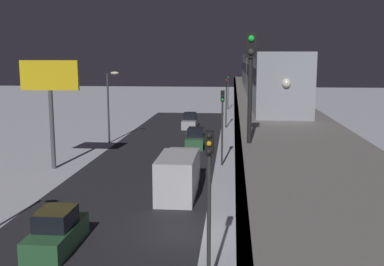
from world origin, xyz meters
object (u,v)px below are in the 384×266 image
Objects in this scene: box_truck at (179,174)px; traffic_light_mid at (222,117)px; rail_signal at (251,69)px; sedan_green at (196,139)px; sedan_green_2 at (57,233)px; commercial_billboard at (50,86)px; traffic_light_distant at (228,86)px; traffic_light_far at (226,96)px; subway_train at (263,73)px; traffic_light_near at (209,188)px; sedan_silver at (190,122)px.

traffic_light_mid is at bearing -108.10° from box_truck.
box_truck is at bearing 71.90° from traffic_light_mid.
sedan_green is (4.37, -29.32, -7.95)m from rail_signal.
sedan_green_2 is 0.49× the size of commercial_billboard.
rail_signal is at bearing 91.32° from traffic_light_distant.
sedan_green and sedan_green_2 have the same top height.
commercial_billboard reaches higher than traffic_light_far.
rail_signal is 0.54× the size of box_truck.
traffic_light_near is (3.47, 24.31, -3.59)m from subway_train.
traffic_light_near is (1.47, -0.23, -4.54)m from rail_signal.
rail_signal is 0.62× the size of traffic_light_near.
sedan_silver is 25.62m from commercial_billboard.
sedan_green and sedan_silver have the same top height.
traffic_light_near is 23.53m from commercial_billboard.
sedan_silver is 22.28m from traffic_light_distant.
subway_train is 24.64m from rail_signal.
sedan_green_2 is 17.84m from commercial_billboard.
traffic_light_distant is at bearing 77.68° from sedan_silver.
subway_train is at bearing -98.12° from traffic_light_near.
traffic_light_mid is 1.00× the size of traffic_light_far.
subway_train is 24.81m from traffic_light_near.
subway_train reaches higher than traffic_light_distant.
box_truck is 1.16× the size of traffic_light_mid.
commercial_billboard reaches higher than sedan_silver.
commercial_billboard is (10.98, 10.27, 6.04)m from sedan_green.
traffic_light_distant is (1.47, -63.70, -4.54)m from rail_signal.
traffic_light_near is 63.47m from traffic_light_distant.
rail_signal reaches higher than traffic_light_near.
traffic_light_far is 1.00× the size of traffic_light_distant.
box_truck is 1.16× the size of traffic_light_far.
subway_train is at bearing 100.90° from traffic_light_far.
traffic_light_far is at bearing -79.10° from subway_train.
traffic_light_far is 27.42m from commercial_billboard.
commercial_billboard is at bearing -53.57° from traffic_light_near.
sedan_green is at bearing 85.18° from traffic_light_distant.
traffic_light_near is (-4.70, 41.96, 3.40)m from sedan_silver.
subway_train is at bearing -36.89° from sedan_green.
sedan_silver is 42.36m from traffic_light_near.
traffic_light_far is at bearing 4.35° from sedan_silver.
traffic_light_far is (3.47, -18.01, -3.59)m from subway_train.
commercial_billboard is (13.88, 2.35, 2.63)m from traffic_light_mid.
rail_signal is 63.88m from traffic_light_distant.
sedan_green is 0.71× the size of traffic_light_mid.
rail_signal is 0.62× the size of traffic_light_far.
box_truck is 13.79m from commercial_billboard.
traffic_light_near is 21.16m from traffic_light_mid.
rail_signal is at bearing 171.09° from traffic_light_near.
sedan_silver is 0.53× the size of commercial_billboard.
box_truck is at bearing -89.29° from sedan_green.
rail_signal reaches higher than sedan_silver.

